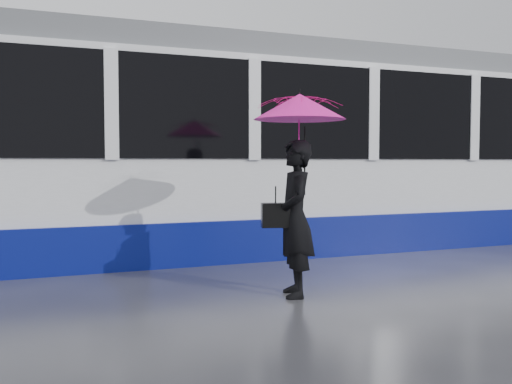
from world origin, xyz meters
name	(u,v)px	position (x,y,z in m)	size (l,w,h in m)	color
ground	(235,284)	(0.00, 0.00, 0.00)	(90.00, 90.00, 0.00)	#27272B
rails	(183,252)	(0.00, 2.50, 0.01)	(34.00, 1.51, 0.02)	#3F3D38
tram	(358,152)	(3.25, 2.50, 1.64)	(26.00, 2.56, 3.35)	white
woman	(295,218)	(0.39, -0.83, 0.84)	(0.62, 0.40, 1.69)	black
umbrella	(300,125)	(0.44, -0.83, 1.85)	(1.21, 1.21, 1.14)	#FC157F
handbag	(276,215)	(0.17, -0.81, 0.88)	(0.32, 0.20, 0.44)	black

